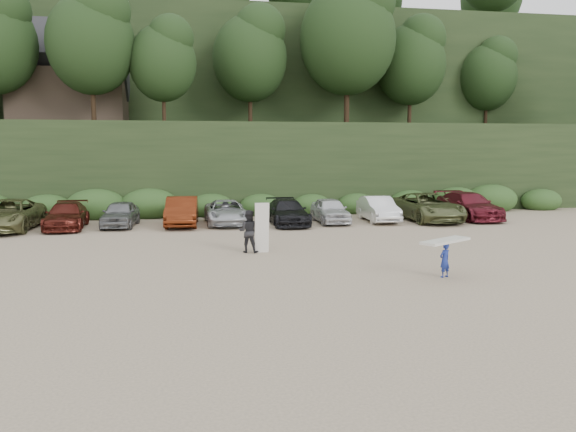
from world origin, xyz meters
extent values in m
plane|color=tan|center=(0.00, 0.00, 0.00)|extent=(120.00, 120.00, 0.00)
cube|color=black|center=(0.00, 22.00, 3.00)|extent=(80.00, 14.00, 6.00)
cube|color=black|center=(0.00, 40.00, 8.00)|extent=(90.00, 30.00, 16.00)
ellipsoid|color=black|center=(0.00, 22.00, 11.00)|extent=(66.00, 12.00, 10.00)
cube|color=#2B491E|center=(-0.55, 14.50, 0.60)|extent=(46.20, 2.00, 1.20)
cube|color=brown|center=(-12.00, 24.00, 8.00)|extent=(8.00, 6.00, 4.00)
imported|color=brown|center=(-12.75, 9.93, 0.81)|extent=(2.75, 5.86, 1.62)
imported|color=#4D1711|center=(-9.87, 10.08, 0.70)|extent=(2.19, 4.89, 1.39)
imported|color=slate|center=(-7.13, 10.40, 0.71)|extent=(1.96, 4.28, 1.42)
imported|color=#5E220E|center=(-3.80, 10.28, 0.80)|extent=(1.86, 4.91, 1.60)
imported|color=#AFB1B6|center=(-1.34, 10.38, 0.68)|extent=(2.40, 4.98, 1.37)
imported|color=black|center=(2.04, 9.65, 0.71)|extent=(2.10, 4.92, 1.41)
imported|color=silver|center=(4.63, 10.07, 0.72)|extent=(1.74, 4.25, 1.44)
imported|color=white|center=(7.55, 10.15, 0.73)|extent=(1.70, 4.51, 1.47)
imported|color=#586037|center=(10.50, 9.88, 0.82)|extent=(3.00, 6.03, 1.64)
imported|color=maroon|center=(13.35, 10.28, 0.81)|extent=(2.51, 5.67, 1.62)
imported|color=navy|center=(4.99, -4.10, 0.58)|extent=(0.50, 0.43, 1.16)
cube|color=beige|center=(4.99, -4.10, 1.23)|extent=(2.12, 1.63, 0.08)
imported|color=black|center=(-0.98, 1.50, 0.88)|extent=(1.03, 0.91, 1.76)
cube|color=beige|center=(-0.45, 1.31, 1.04)|extent=(0.59, 0.31, 2.08)
camera|label=1|loc=(-3.26, -21.26, 4.26)|focal=35.00mm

